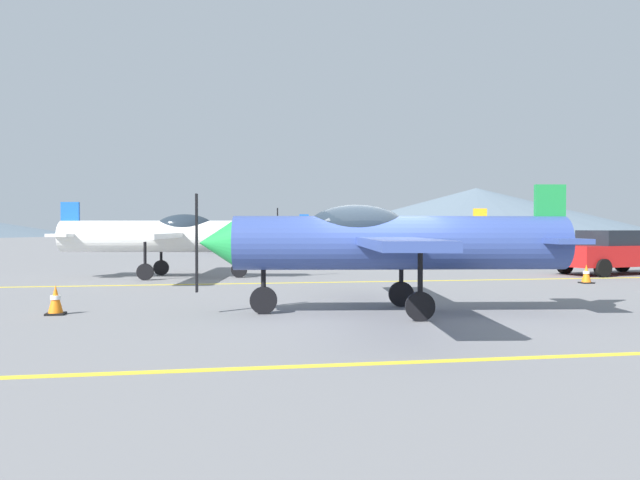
{
  "coord_description": "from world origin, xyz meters",
  "views": [
    {
      "loc": [
        -3.43,
        -12.17,
        1.73
      ],
      "look_at": [
        1.16,
        14.0,
        1.2
      ],
      "focal_mm": 35.83,
      "sensor_mm": 36.0,
      "label": 1
    }
  ],
  "objects_px": {
    "traffic_cone_front": "(586,274)",
    "traffic_cone_side": "(56,300)",
    "airplane_far": "(407,233)",
    "airplane_near": "(386,241)",
    "car_sedan": "(614,251)",
    "airplane_back": "(254,231)",
    "airplane_mid": "(168,235)"
  },
  "relations": [
    {
      "from": "car_sedan",
      "to": "traffic_cone_front",
      "type": "distance_m",
      "value": 4.62
    },
    {
      "from": "airplane_mid",
      "to": "airplane_back",
      "type": "height_order",
      "value": "same"
    },
    {
      "from": "airplane_near",
      "to": "airplane_mid",
      "type": "xyz_separation_m",
      "value": [
        -4.89,
        10.08,
        0.0
      ]
    },
    {
      "from": "airplane_back",
      "to": "car_sedan",
      "type": "bearing_deg",
      "value": -61.34
    },
    {
      "from": "airplane_back",
      "to": "car_sedan",
      "type": "relative_size",
      "value": 1.89
    },
    {
      "from": "airplane_back",
      "to": "car_sedan",
      "type": "height_order",
      "value": "airplane_back"
    },
    {
      "from": "airplane_far",
      "to": "traffic_cone_side",
      "type": "distance_m",
      "value": 19.4
    },
    {
      "from": "airplane_near",
      "to": "airplane_far",
      "type": "distance_m",
      "value": 17.03
    },
    {
      "from": "airplane_mid",
      "to": "traffic_cone_side",
      "type": "distance_m",
      "value": 9.34
    },
    {
      "from": "airplane_near",
      "to": "traffic_cone_side",
      "type": "bearing_deg",
      "value": 171.66
    },
    {
      "from": "airplane_far",
      "to": "airplane_near",
      "type": "bearing_deg",
      "value": -109.18
    },
    {
      "from": "airplane_near",
      "to": "airplane_mid",
      "type": "relative_size",
      "value": 1.0
    },
    {
      "from": "airplane_mid",
      "to": "traffic_cone_front",
      "type": "bearing_deg",
      "value": -19.34
    },
    {
      "from": "car_sedan",
      "to": "traffic_cone_front",
      "type": "relative_size",
      "value": 7.76
    },
    {
      "from": "airplane_near",
      "to": "traffic_cone_side",
      "type": "height_order",
      "value": "airplane_near"
    },
    {
      "from": "airplane_far",
      "to": "airplane_back",
      "type": "height_order",
      "value": "same"
    },
    {
      "from": "traffic_cone_front",
      "to": "traffic_cone_side",
      "type": "relative_size",
      "value": 1.0
    },
    {
      "from": "airplane_far",
      "to": "car_sedan",
      "type": "relative_size",
      "value": 1.88
    },
    {
      "from": "airplane_back",
      "to": "traffic_cone_side",
      "type": "distance_m",
      "value": 29.89
    },
    {
      "from": "airplane_mid",
      "to": "traffic_cone_side",
      "type": "bearing_deg",
      "value": -99.98
    },
    {
      "from": "airplane_far",
      "to": "traffic_cone_front",
      "type": "xyz_separation_m",
      "value": [
        2.38,
        -10.52,
        -1.17
      ]
    },
    {
      "from": "airplane_far",
      "to": "car_sedan",
      "type": "distance_m",
      "value": 9.17
    },
    {
      "from": "airplane_mid",
      "to": "traffic_cone_side",
      "type": "height_order",
      "value": "airplane_mid"
    },
    {
      "from": "traffic_cone_front",
      "to": "traffic_cone_side",
      "type": "height_order",
      "value": "same"
    },
    {
      "from": "airplane_far",
      "to": "traffic_cone_front",
      "type": "bearing_deg",
      "value": -77.24
    },
    {
      "from": "airplane_near",
      "to": "airplane_far",
      "type": "xyz_separation_m",
      "value": [
        5.59,
        16.08,
        0.0
      ]
    },
    {
      "from": "airplane_near",
      "to": "traffic_cone_front",
      "type": "xyz_separation_m",
      "value": [
        7.98,
        5.56,
        -1.17
      ]
    },
    {
      "from": "airplane_mid",
      "to": "airplane_far",
      "type": "height_order",
      "value": "same"
    },
    {
      "from": "airplane_far",
      "to": "traffic_cone_front",
      "type": "relative_size",
      "value": 14.62
    },
    {
      "from": "airplane_back",
      "to": "traffic_cone_side",
      "type": "xyz_separation_m",
      "value": [
        -6.0,
        -29.26,
        -1.17
      ]
    },
    {
      "from": "airplane_far",
      "to": "traffic_cone_front",
      "type": "height_order",
      "value": "airplane_far"
    },
    {
      "from": "airplane_near",
      "to": "airplane_back",
      "type": "distance_m",
      "value": 30.21
    }
  ]
}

